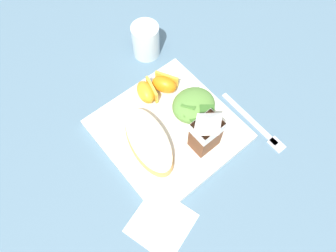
{
  "coord_description": "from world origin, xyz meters",
  "views": [
    {
      "loc": [
        0.21,
        0.25,
        0.65
      ],
      "look_at": [
        0.0,
        0.0,
        0.03
      ],
      "focal_mm": 34.26,
      "sensor_mm": 36.0,
      "label": 1
    }
  ],
  "objects_px": {
    "milk_carton": "(206,131)",
    "paper_napkin": "(161,223)",
    "orange_wedge_front": "(165,84)",
    "orange_wedge_middle": "(146,92)",
    "metal_fork": "(257,126)",
    "white_plate": "(168,130)",
    "drinking_clear_cup": "(146,41)",
    "cheesy_pizza_bread": "(149,141)",
    "green_salad_pile": "(195,107)"
  },
  "relations": [
    {
      "from": "orange_wedge_front",
      "to": "drinking_clear_cup",
      "type": "height_order",
      "value": "drinking_clear_cup"
    },
    {
      "from": "orange_wedge_front",
      "to": "paper_napkin",
      "type": "xyz_separation_m",
      "value": [
        0.2,
        0.23,
        -0.03
      ]
    },
    {
      "from": "milk_carton",
      "to": "orange_wedge_front",
      "type": "relative_size",
      "value": 1.57
    },
    {
      "from": "green_salad_pile",
      "to": "orange_wedge_middle",
      "type": "relative_size",
      "value": 1.49
    },
    {
      "from": "orange_wedge_front",
      "to": "paper_napkin",
      "type": "distance_m",
      "value": 0.31
    },
    {
      "from": "white_plate",
      "to": "green_salad_pile",
      "type": "distance_m",
      "value": 0.08
    },
    {
      "from": "green_salad_pile",
      "to": "milk_carton",
      "type": "relative_size",
      "value": 0.91
    },
    {
      "from": "milk_carton",
      "to": "metal_fork",
      "type": "xyz_separation_m",
      "value": [
        -0.13,
        0.04,
        -0.07
      ]
    },
    {
      "from": "cheesy_pizza_bread",
      "to": "paper_napkin",
      "type": "relative_size",
      "value": 1.67
    },
    {
      "from": "orange_wedge_front",
      "to": "cheesy_pizza_bread",
      "type": "bearing_deg",
      "value": 37.7
    },
    {
      "from": "orange_wedge_middle",
      "to": "drinking_clear_cup",
      "type": "distance_m",
      "value": 0.15
    },
    {
      "from": "white_plate",
      "to": "green_salad_pile",
      "type": "xyz_separation_m",
      "value": [
        -0.07,
        0.01,
        0.03
      ]
    },
    {
      "from": "white_plate",
      "to": "paper_napkin",
      "type": "xyz_separation_m",
      "value": [
        0.14,
        0.15,
        -0.01
      ]
    },
    {
      "from": "orange_wedge_front",
      "to": "milk_carton",
      "type": "bearing_deg",
      "value": 81.08
    },
    {
      "from": "white_plate",
      "to": "cheesy_pizza_bread",
      "type": "relative_size",
      "value": 1.53
    },
    {
      "from": "green_salad_pile",
      "to": "drinking_clear_cup",
      "type": "bearing_deg",
      "value": -97.91
    },
    {
      "from": "cheesy_pizza_bread",
      "to": "green_salad_pile",
      "type": "xyz_separation_m",
      "value": [
        -0.13,
        -0.0,
        0.0
      ]
    },
    {
      "from": "drinking_clear_cup",
      "to": "cheesy_pizza_bread",
      "type": "bearing_deg",
      "value": 53.33
    },
    {
      "from": "white_plate",
      "to": "orange_wedge_middle",
      "type": "bearing_deg",
      "value": -98.87
    },
    {
      "from": "orange_wedge_front",
      "to": "drinking_clear_cup",
      "type": "xyz_separation_m",
      "value": [
        -0.04,
        -0.13,
        0.01
      ]
    },
    {
      "from": "white_plate",
      "to": "paper_napkin",
      "type": "relative_size",
      "value": 2.55
    },
    {
      "from": "milk_carton",
      "to": "paper_napkin",
      "type": "xyz_separation_m",
      "value": [
        0.18,
        0.07,
        -0.07
      ]
    },
    {
      "from": "milk_carton",
      "to": "white_plate",
      "type": "bearing_deg",
      "value": -65.78
    },
    {
      "from": "cheesy_pizza_bread",
      "to": "green_salad_pile",
      "type": "distance_m",
      "value": 0.13
    },
    {
      "from": "orange_wedge_middle",
      "to": "drinking_clear_cup",
      "type": "relative_size",
      "value": 0.76
    },
    {
      "from": "drinking_clear_cup",
      "to": "orange_wedge_middle",
      "type": "bearing_deg",
      "value": 52.42
    },
    {
      "from": "orange_wedge_front",
      "to": "drinking_clear_cup",
      "type": "bearing_deg",
      "value": -109.02
    },
    {
      "from": "paper_napkin",
      "to": "drinking_clear_cup",
      "type": "relative_size",
      "value": 1.25
    },
    {
      "from": "green_salad_pile",
      "to": "cheesy_pizza_bread",
      "type": "bearing_deg",
      "value": 0.27
    },
    {
      "from": "green_salad_pile",
      "to": "metal_fork",
      "type": "relative_size",
      "value": 0.53
    },
    {
      "from": "orange_wedge_middle",
      "to": "milk_carton",
      "type": "bearing_deg",
      "value": 96.62
    },
    {
      "from": "drinking_clear_cup",
      "to": "milk_carton",
      "type": "bearing_deg",
      "value": 76.58
    },
    {
      "from": "milk_carton",
      "to": "paper_napkin",
      "type": "bearing_deg",
      "value": 21.65
    },
    {
      "from": "orange_wedge_front",
      "to": "orange_wedge_middle",
      "type": "distance_m",
      "value": 0.05
    },
    {
      "from": "orange_wedge_middle",
      "to": "drinking_clear_cup",
      "type": "height_order",
      "value": "drinking_clear_cup"
    },
    {
      "from": "milk_carton",
      "to": "metal_fork",
      "type": "height_order",
      "value": "milk_carton"
    },
    {
      "from": "cheesy_pizza_bread",
      "to": "green_salad_pile",
      "type": "relative_size",
      "value": 1.83
    },
    {
      "from": "drinking_clear_cup",
      "to": "green_salad_pile",
      "type": "bearing_deg",
      "value": 82.09
    },
    {
      "from": "white_plate",
      "to": "green_salad_pile",
      "type": "height_order",
      "value": "green_salad_pile"
    },
    {
      "from": "cheesy_pizza_bread",
      "to": "metal_fork",
      "type": "relative_size",
      "value": 0.97
    },
    {
      "from": "orange_wedge_middle",
      "to": "paper_napkin",
      "type": "bearing_deg",
      "value": 57.52
    },
    {
      "from": "cheesy_pizza_bread",
      "to": "orange_wedge_middle",
      "type": "relative_size",
      "value": 2.73
    },
    {
      "from": "orange_wedge_middle",
      "to": "paper_napkin",
      "type": "height_order",
      "value": "orange_wedge_middle"
    },
    {
      "from": "green_salad_pile",
      "to": "orange_wedge_front",
      "type": "distance_m",
      "value": 0.09
    },
    {
      "from": "white_plate",
      "to": "orange_wedge_front",
      "type": "distance_m",
      "value": 0.11
    },
    {
      "from": "white_plate",
      "to": "milk_carton",
      "type": "distance_m",
      "value": 0.11
    },
    {
      "from": "orange_wedge_front",
      "to": "drinking_clear_cup",
      "type": "relative_size",
      "value": 0.79
    },
    {
      "from": "orange_wedge_front",
      "to": "metal_fork",
      "type": "distance_m",
      "value": 0.23
    },
    {
      "from": "white_plate",
      "to": "drinking_clear_cup",
      "type": "relative_size",
      "value": 3.18
    },
    {
      "from": "orange_wedge_middle",
      "to": "paper_napkin",
      "type": "relative_size",
      "value": 0.61
    }
  ]
}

